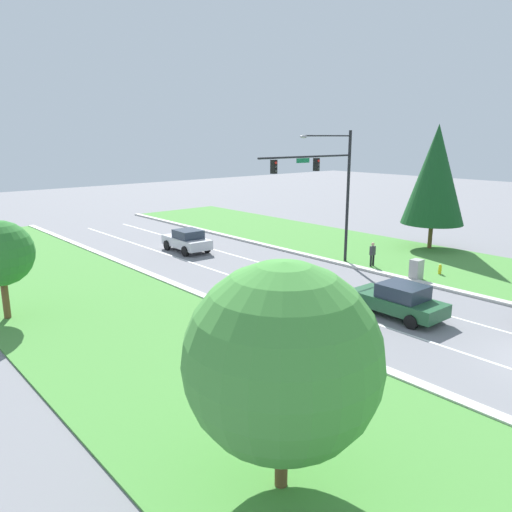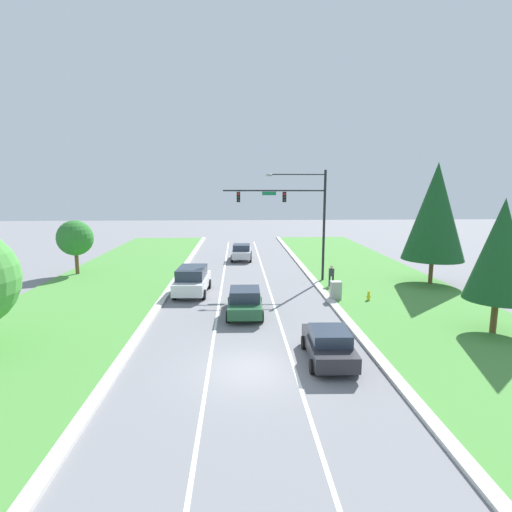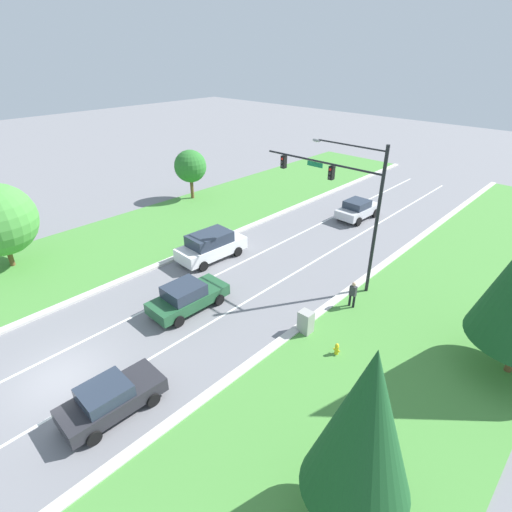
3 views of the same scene
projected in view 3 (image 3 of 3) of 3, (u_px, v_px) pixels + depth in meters
ground_plane at (62, 379)px, 18.13m from camera, size 160.00×160.00×0.00m
curb_strip_right at (128, 455)px, 14.67m from camera, size 0.50×90.00×0.15m
curb_strip_left at (16, 325)px, 21.51m from camera, size 0.50×90.00×0.15m
lane_stripe_inner_left at (46, 360)px, 19.21m from camera, size 0.14×81.00×0.01m
lane_stripe_inner_right at (80, 400)px, 17.04m from camera, size 0.14×81.00×0.01m
traffic_signal_mast at (345, 192)px, 23.13m from camera, size 8.16×0.41×8.92m
silver_sedan at (358, 209)px, 34.51m from camera, size 2.25×4.41×1.70m
white_suv at (211, 245)px, 27.93m from camera, size 2.46×5.08×1.95m
charcoal_sedan at (111, 398)px, 16.16m from camera, size 2.08×4.22×1.49m
forest_sedan at (187, 297)px, 22.58m from camera, size 2.20×4.65×1.64m
utility_cabinet at (306, 322)px, 20.75m from camera, size 0.70×0.60×1.30m
pedestrian at (353, 294)px, 22.63m from camera, size 0.40×0.23×1.69m
fire_hydrant at (337, 349)px, 19.36m from camera, size 0.34×0.20×0.70m
conifer_near_right_tree at (365, 425)px, 10.67m from camera, size 3.25×3.25×7.03m
oak_near_left_tree at (190, 166)px, 37.94m from camera, size 3.06×3.06×4.78m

